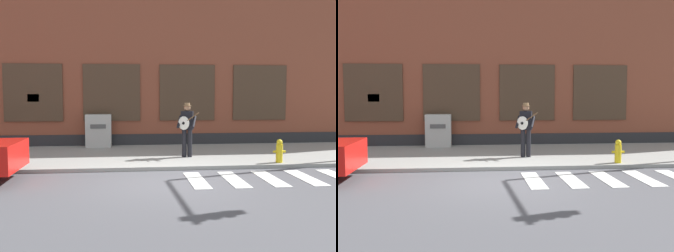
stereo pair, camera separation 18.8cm
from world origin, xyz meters
The scene contains 7 objects.
ground_plane centered at (0.00, 0.00, 0.00)m, with size 160.00×160.00×0.00m, color #4C4C51.
sidewalk centered at (0.00, 3.78, 0.06)m, with size 28.00×4.80×0.11m.
building_backdrop centered at (0.00, 8.18, 4.42)m, with size 28.00×4.06×8.86m.
crosswalk centered at (3.19, 0.08, 0.01)m, with size 5.20×1.90×0.01m.
busker centered at (1.00, 3.02, 1.12)m, with size 0.72×0.67×1.77m.
utility_box centered at (-2.02, 5.73, 0.74)m, with size 0.98×0.54×1.26m.
fire_hydrant centered at (3.62, 1.73, 0.46)m, with size 0.38×0.20×0.70m.
Camera 1 is at (-0.97, -9.54, 2.22)m, focal length 42.00 mm.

